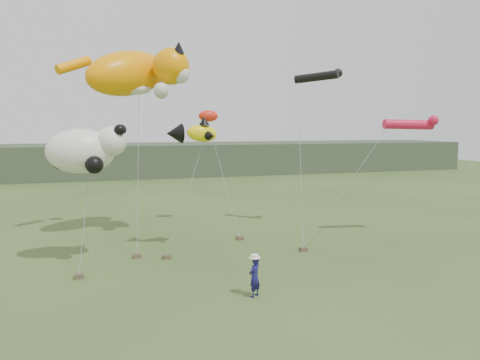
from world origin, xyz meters
name	(u,v)px	position (x,y,z in m)	size (l,w,h in m)	color
ground	(255,287)	(0.00, 0.00, 0.00)	(120.00, 120.00, 0.00)	#385123
headland	(119,161)	(-3.11, 44.69, 1.92)	(90.00, 13.00, 4.00)	#2D3D28
festival_attendant	(255,277)	(-0.38, -1.03, 0.77)	(0.56, 0.37, 1.53)	#151551
sandbag_anchors	(191,254)	(-1.58, 5.11, 0.10)	(11.23, 4.72, 0.20)	brown
cat_kite	(138,72)	(-3.53, 9.77, 9.30)	(7.14, 5.18, 3.34)	#FC9400
fish_kite	(192,133)	(-1.30, 5.94, 6.03)	(2.63, 1.74, 1.34)	yellow
tube_kites	(370,102)	(9.51, 7.11, 7.78)	(6.78, 5.46, 3.66)	black
panda_kite	(86,150)	(-6.32, 5.14, 5.29)	(3.57, 2.31, 2.22)	white
misc_kites	(148,129)	(-2.70, 13.09, 6.19)	(8.93, 2.69, 2.61)	red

